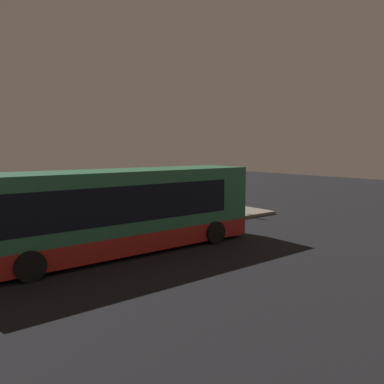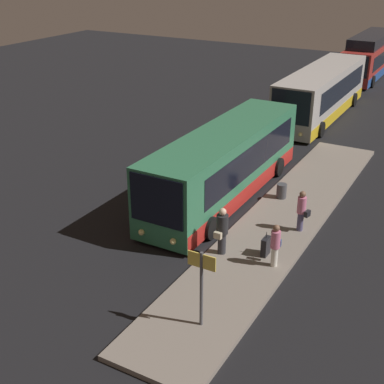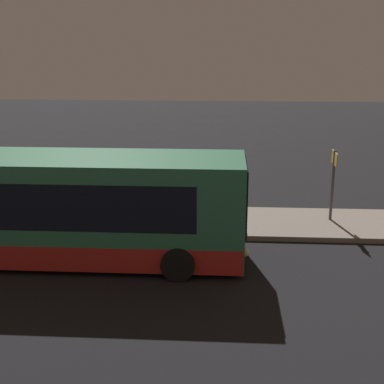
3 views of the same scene
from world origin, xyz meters
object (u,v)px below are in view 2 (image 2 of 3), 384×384
trash_bin (282,191)px  passenger_waiting (222,230)px  bus_lead (225,164)px  passenger_with_bags (275,244)px  bus_second (322,93)px  suitcase (266,246)px  bus_third (369,58)px  passenger_boarding (302,209)px  sign_post (201,279)px

trash_bin → passenger_waiting: bearing=-2.1°
bus_lead → passenger_with_bags: size_ratio=7.03×
bus_second → trash_bin: bearing=10.2°
bus_second → suitcase: 18.81m
bus_third → passenger_boarding: (29.59, 4.15, -0.54)m
bus_lead → passenger_waiting: bus_lead is taller
bus_third → trash_bin: bus_third is taller
passenger_boarding → suitcase: passenger_boarding is taller
bus_lead → passenger_waiting: size_ratio=6.25×
bus_second → passenger_with_bags: 19.40m
bus_second → sign_post: bearing=8.7°
bus_lead → suitcase: 5.63m
passenger_boarding → trash_bin: passenger_boarding is taller
suitcase → passenger_waiting: bearing=-65.0°
bus_lead → passenger_with_bags: 6.29m
bus_second → passenger_waiting: 19.22m
passenger_boarding → trash_bin: bearing=-133.8°
bus_second → passenger_boarding: size_ratio=7.28×
bus_lead → trash_bin: 2.73m
bus_second → passenger_with_bags: bearing=12.5°
bus_lead → bus_second: bearing=180.0°
bus_lead → bus_second: bus_second is taller
bus_lead → passenger_waiting: bearing=25.0°
bus_second → passenger_waiting: size_ratio=6.77×
passenger_with_bags → sign_post: size_ratio=0.65×
trash_bin → passenger_with_bags: bearing=18.2°
trash_bin → bus_second: bearing=-169.8°
bus_second → suitcase: (18.42, 3.67, -1.05)m
bus_lead → bus_third: bus_third is taller
bus_third → passenger_boarding: 29.89m
passenger_with_bags → trash_bin: bearing=102.6°
passenger_with_bags → trash_bin: (-5.34, -1.76, -0.54)m
bus_second → passenger_with_bags: (18.93, 4.20, -0.53)m
passenger_boarding → passenger_waiting: bearing=-20.6°
bus_third → suitcase: 32.19m
suitcase → trash_bin: suitcase is taller
bus_second → trash_bin: 13.85m
passenger_boarding → passenger_with_bags: 2.87m
passenger_with_bags → passenger_waiting: bearing=179.0°
bus_lead → passenger_boarding: bus_lead is taller
passenger_waiting → passenger_boarding: bearing=-119.5°
bus_second → bus_third: (-13.54, 0.00, 0.05)m
bus_third → trash_bin: bearing=5.1°
bus_lead → trash_bin: (-0.68, 2.44, -1.02)m
bus_lead → bus_second: 14.27m
bus_third → passenger_waiting: (32.62, 2.24, -0.49)m
sign_post → trash_bin: sign_post is taller
bus_second → passenger_waiting: (19.09, 2.24, -0.44)m
bus_third → trash_bin: 27.26m
passenger_boarding → bus_second: bearing=-154.0°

